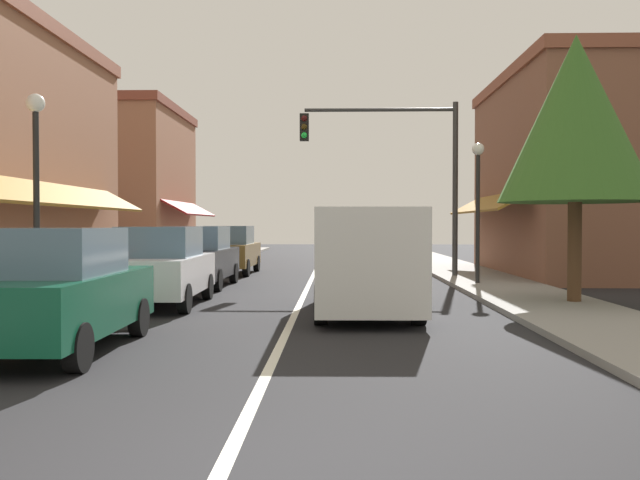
% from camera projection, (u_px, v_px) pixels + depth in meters
% --- Properties ---
extents(ground_plane, '(80.00, 80.00, 0.00)m').
position_uv_depth(ground_plane, '(311.00, 279.00, 22.49)').
color(ground_plane, black).
extents(sidewalk_left, '(2.60, 56.00, 0.12)m').
position_uv_depth(sidewalk_left, '(147.00, 277.00, 22.63)').
color(sidewalk_left, gray).
rests_on(sidewalk_left, ground).
extents(sidewalk_right, '(2.60, 56.00, 0.12)m').
position_uv_depth(sidewalk_right, '(477.00, 278.00, 22.35)').
color(sidewalk_right, gray).
rests_on(sidewalk_right, ground).
extents(lane_center_stripe, '(0.14, 52.00, 0.01)m').
position_uv_depth(lane_center_stripe, '(311.00, 279.00, 22.49)').
color(lane_center_stripe, silver).
rests_on(lane_center_stripe, ground).
extents(storefront_right_block, '(6.77, 10.20, 7.22)m').
position_uv_depth(storefront_right_block, '(579.00, 174.00, 24.17)').
color(storefront_right_block, brown).
rests_on(storefront_right_block, ground).
extents(storefront_far_left, '(5.63, 8.20, 7.48)m').
position_uv_depth(storefront_far_left, '(134.00, 185.00, 32.63)').
color(storefront_far_left, '#8E5B42').
rests_on(storefront_far_left, ground).
extents(parked_car_nearest_left, '(1.84, 4.13, 1.77)m').
position_uv_depth(parked_car_nearest_left, '(56.00, 291.00, 9.58)').
color(parked_car_nearest_left, '#0F4C33').
rests_on(parked_car_nearest_left, ground).
extents(parked_car_second_left, '(1.85, 4.13, 1.77)m').
position_uv_depth(parked_car_second_left, '(161.00, 267.00, 15.06)').
color(parked_car_second_left, silver).
rests_on(parked_car_second_left, ground).
extents(parked_car_third_left, '(1.82, 4.12, 1.77)m').
position_uv_depth(parked_car_third_left, '(199.00, 257.00, 19.65)').
color(parked_car_third_left, black).
rests_on(parked_car_third_left, ground).
extents(parked_car_far_left, '(1.83, 4.13, 1.77)m').
position_uv_depth(parked_car_far_left, '(230.00, 250.00, 24.90)').
color(parked_car_far_left, brown).
rests_on(parked_car_far_left, ground).
extents(van_in_lane, '(2.05, 5.20, 2.12)m').
position_uv_depth(van_in_lane, '(365.00, 257.00, 13.79)').
color(van_in_lane, silver).
rests_on(van_in_lane, ground).
extents(traffic_signal_mast_arm, '(5.28, 0.50, 5.90)m').
position_uv_depth(traffic_signal_mast_arm, '(402.00, 158.00, 22.54)').
color(traffic_signal_mast_arm, '#333333').
rests_on(traffic_signal_mast_arm, ground).
extents(street_lamp_left_near, '(0.36, 0.36, 4.38)m').
position_uv_depth(street_lamp_left_near, '(36.00, 165.00, 13.24)').
color(street_lamp_left_near, black).
rests_on(street_lamp_left_near, ground).
extents(street_lamp_right_mid, '(0.36, 0.36, 4.20)m').
position_uv_depth(street_lamp_right_mid, '(478.00, 188.00, 19.69)').
color(street_lamp_right_mid, black).
rests_on(street_lamp_right_mid, ground).
extents(tree_right_near, '(3.35, 3.35, 6.00)m').
position_uv_depth(tree_right_near, '(576.00, 119.00, 14.89)').
color(tree_right_near, '#4C331E').
rests_on(tree_right_near, ground).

